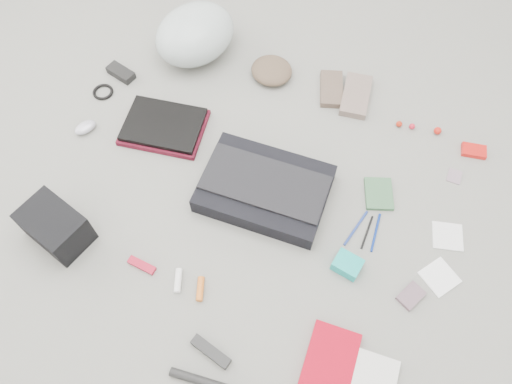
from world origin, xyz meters
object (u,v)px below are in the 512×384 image
at_px(messenger_bag, 265,189).
at_px(camera_bag, 56,227).
at_px(laptop, 163,124).
at_px(bike_helmet, 195,34).
at_px(book_red, 330,363).
at_px(accordion_wallet, 347,265).

xyz_separation_m(messenger_bag, camera_bag, (-0.57, -0.45, 0.03)).
distance_m(laptop, bike_helmet, 0.43).
bearing_deg(book_red, messenger_bag, 127.17).
bearing_deg(camera_bag, book_red, 12.03).
distance_m(messenger_bag, book_red, 0.62).
bearing_deg(laptop, book_red, -43.37).
relative_size(laptop, bike_helmet, 0.83).
relative_size(bike_helmet, camera_bag, 1.68).
xyz_separation_m(laptop, bike_helmet, (-0.07, 0.41, 0.07)).
xyz_separation_m(messenger_bag, book_red, (0.42, -0.46, -0.03)).
xyz_separation_m(laptop, accordion_wallet, (0.84, -0.24, -0.01)).
relative_size(messenger_bag, accordion_wallet, 4.92).
bearing_deg(book_red, camera_bag, 173.64).
height_order(bike_helmet, camera_bag, bike_helmet).
bearing_deg(camera_bag, laptop, 92.85).
bearing_deg(camera_bag, messenger_bag, 50.72).
bearing_deg(camera_bag, bike_helmet, 101.52).
height_order(camera_bag, accordion_wallet, camera_bag).
distance_m(messenger_bag, camera_bag, 0.72).
bearing_deg(accordion_wallet, messenger_bag, 165.97).
distance_m(book_red, accordion_wallet, 0.32).
distance_m(messenger_bag, accordion_wallet, 0.39).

